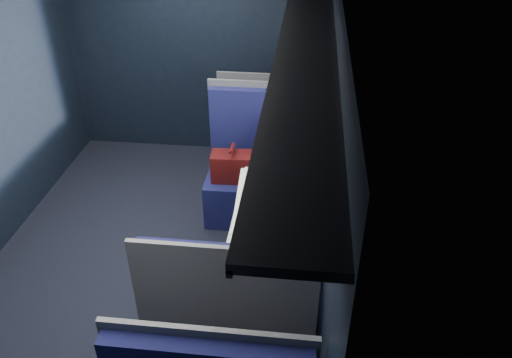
# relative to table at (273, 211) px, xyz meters

# --- Properties ---
(ground) EXTENTS (2.80, 4.20, 0.01)m
(ground) POSITION_rel_table_xyz_m (-1.03, 0.00, -0.67)
(ground) COLOR black
(room_shell) EXTENTS (3.00, 4.40, 2.40)m
(room_shell) POSITION_rel_table_xyz_m (-1.01, 0.00, 0.81)
(room_shell) COLOR black
(room_shell) RESTS_ON ground
(table) EXTENTS (0.62, 1.00, 0.74)m
(table) POSITION_rel_table_xyz_m (0.00, 0.00, 0.00)
(table) COLOR #54565E
(table) RESTS_ON ground
(seat_bay_near) EXTENTS (1.04, 0.62, 1.26)m
(seat_bay_near) POSITION_rel_table_xyz_m (-0.20, 0.87, -0.24)
(seat_bay_near) COLOR #0D0E3A
(seat_bay_near) RESTS_ON ground
(seat_bay_far) EXTENTS (1.04, 0.62, 1.26)m
(seat_bay_far) POSITION_rel_table_xyz_m (-0.18, -0.87, -0.25)
(seat_bay_far) COLOR #0D0E3A
(seat_bay_far) RESTS_ON ground
(seat_row_front) EXTENTS (1.04, 0.51, 1.16)m
(seat_row_front) POSITION_rel_table_xyz_m (-0.18, 1.80, -0.25)
(seat_row_front) COLOR #0D0E3A
(seat_row_front) RESTS_ON ground
(man) EXTENTS (0.53, 0.56, 1.32)m
(man) POSITION_rel_table_xyz_m (0.07, 0.70, 0.06)
(man) COLOR black
(man) RESTS_ON ground
(woman) EXTENTS (0.53, 0.56, 1.32)m
(woman) POSITION_rel_table_xyz_m (0.07, -0.71, 0.06)
(woman) COLOR black
(woman) RESTS_ON ground
(papers) EXTENTS (0.65, 0.90, 0.01)m
(papers) POSITION_rel_table_xyz_m (0.01, 0.05, 0.08)
(papers) COLOR white
(papers) RESTS_ON table
(laptop) EXTENTS (0.25, 0.33, 0.24)m
(laptop) POSITION_rel_table_xyz_m (0.28, 0.01, 0.14)
(laptop) COLOR silver
(laptop) RESTS_ON table
(bottle_small) EXTENTS (0.07, 0.07, 0.22)m
(bottle_small) POSITION_rel_table_xyz_m (0.30, 0.19, 0.18)
(bottle_small) COLOR silver
(bottle_small) RESTS_ON table
(cup) EXTENTS (0.08, 0.08, 0.10)m
(cup) POSITION_rel_table_xyz_m (0.30, 0.44, 0.13)
(cup) COLOR white
(cup) RESTS_ON table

